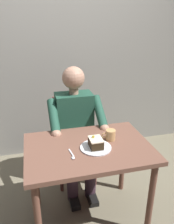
{
  "coord_description": "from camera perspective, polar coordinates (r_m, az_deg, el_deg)",
  "views": [
    {
      "loc": [
        0.39,
        1.48,
        1.68
      ],
      "look_at": [
        -0.01,
        -0.1,
        1.0
      ],
      "focal_mm": 36.17,
      "sensor_mm": 36.0,
      "label": 1
    }
  ],
  "objects": [
    {
      "name": "ground_plane",
      "position": [
        2.27,
        0.3,
        -24.96
      ],
      "size": [
        14.0,
        14.0,
        0.0
      ],
      "primitive_type": "plane",
      "color": "#736C56"
    },
    {
      "name": "cafe_rear_panel",
      "position": [
        2.81,
        -6.69,
        18.89
      ],
      "size": [
        6.4,
        0.12,
        3.0
      ],
      "primitive_type": "cube",
      "color": "gray",
      "rests_on": "ground"
    },
    {
      "name": "dining_table",
      "position": [
        1.85,
        0.34,
        -11.36
      ],
      "size": [
        0.99,
        0.68,
        0.75
      ],
      "color": "brown",
      "rests_on": "ground"
    },
    {
      "name": "chair",
      "position": [
        2.47,
        -3.54,
        -5.7
      ],
      "size": [
        0.42,
        0.42,
        0.91
      ],
      "color": "brown",
      "rests_on": "ground"
    },
    {
      "name": "seated_person",
      "position": [
        2.25,
        -2.8,
        -4.14
      ],
      "size": [
        0.53,
        0.58,
        1.27
      ],
      "color": "#204B3A",
      "rests_on": "ground"
    },
    {
      "name": "dessert_plate",
      "position": [
        1.77,
        2.21,
        -8.95
      ],
      "size": [
        0.24,
        0.24,
        0.01
      ],
      "primitive_type": "cylinder",
      "color": "white",
      "rests_on": "dining_table"
    },
    {
      "name": "cake_slice",
      "position": [
        1.75,
        2.22,
        -7.77
      ],
      "size": [
        0.1,
        0.12,
        0.09
      ],
      "color": "#322514",
      "rests_on": "dessert_plate"
    },
    {
      "name": "coffee_cup",
      "position": [
        1.87,
        5.91,
        -5.74
      ],
      "size": [
        0.12,
        0.08,
        0.09
      ],
      "color": "tan",
      "rests_on": "dining_table"
    },
    {
      "name": "dessert_spoon",
      "position": [
        1.68,
        -3.75,
        -10.91
      ],
      "size": [
        0.03,
        0.14,
        0.01
      ],
      "color": "silver",
      "rests_on": "dining_table"
    }
  ]
}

